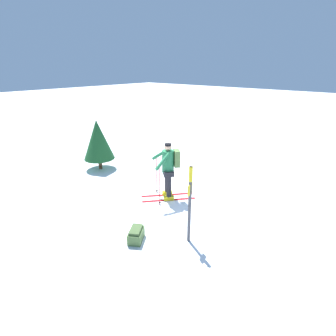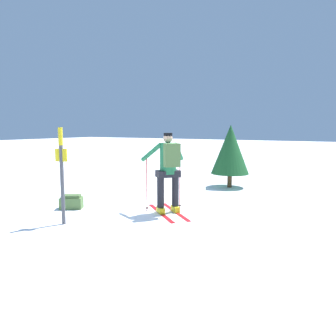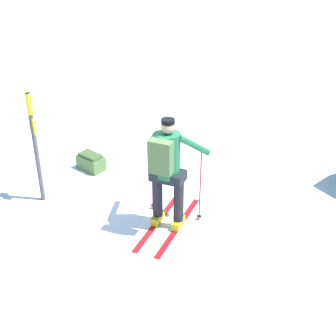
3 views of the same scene
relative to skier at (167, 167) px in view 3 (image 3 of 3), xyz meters
The scene contains 4 objects.
ground_plane 1.10m from the skier, 91.58° to the right, with size 80.00×80.00×0.00m, color white.
skier is the anchor object (origin of this frame).
dropped_backpack 2.37m from the skier, 68.98° to the right, with size 0.51×0.57×0.31m.
trail_marker 2.15m from the skier, 37.06° to the right, with size 0.09×0.24×1.83m.
Camera 3 is at (1.75, 5.93, 4.14)m, focal length 50.00 mm.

